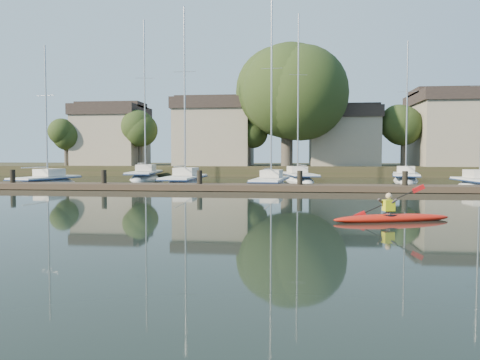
# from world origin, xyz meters

# --- Properties ---
(ground) EXTENTS (160.00, 160.00, 0.00)m
(ground) POSITION_xyz_m (0.00, 0.00, 0.00)
(ground) COLOR black
(ground) RESTS_ON ground
(kayak) EXTENTS (3.95, 1.67, 1.27)m
(kayak) POSITION_xyz_m (5.70, 1.50, 0.15)
(kayak) COLOR red
(kayak) RESTS_ON ground
(dock) EXTENTS (34.00, 2.00, 1.80)m
(dock) POSITION_xyz_m (0.00, 14.00, 0.20)
(dock) COLOR #413425
(dock) RESTS_ON ground
(sailboat_0) EXTENTS (3.09, 7.27, 11.17)m
(sailboat_0) POSITION_xyz_m (-15.06, 18.09, -0.18)
(sailboat_0) COLOR white
(sailboat_0) RESTS_ON ground
(sailboat_1) EXTENTS (2.15, 8.58, 14.01)m
(sailboat_1) POSITION_xyz_m (-5.17, 19.31, -0.19)
(sailboat_1) COLOR white
(sailboat_1) RESTS_ON ground
(sailboat_2) EXTENTS (2.73, 8.44, 13.73)m
(sailboat_2) POSITION_xyz_m (1.10, 18.08, -0.17)
(sailboat_2) COLOR white
(sailboat_2) RESTS_ON ground
(sailboat_5) EXTENTS (3.42, 9.70, 15.71)m
(sailboat_5) POSITION_xyz_m (-10.82, 27.75, -0.20)
(sailboat_5) COLOR white
(sailboat_5) RESTS_ON ground
(sailboat_6) EXTENTS (3.71, 9.86, 15.35)m
(sailboat_6) POSITION_xyz_m (3.07, 26.54, -0.18)
(sailboat_6) COLOR white
(sailboat_6) RESTS_ON ground
(sailboat_7) EXTENTS (3.66, 8.22, 12.84)m
(sailboat_7) POSITION_xyz_m (11.96, 26.46, -0.19)
(sailboat_7) COLOR white
(sailboat_7) RESTS_ON ground
(shore) EXTENTS (90.00, 25.25, 12.75)m
(shore) POSITION_xyz_m (1.61, 40.29, 3.23)
(shore) COLOR #2A2F17
(shore) RESTS_ON ground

